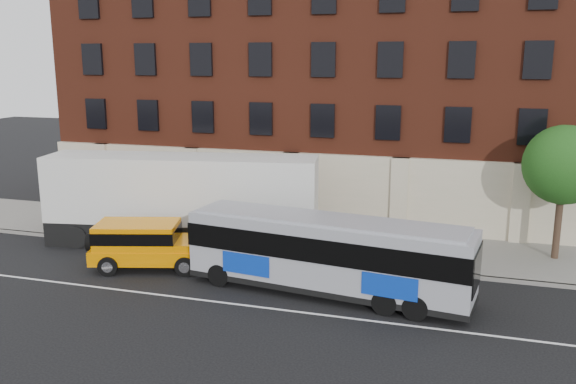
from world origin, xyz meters
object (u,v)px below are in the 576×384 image
(yellow_suv, at_px, (145,242))
(shipping_container, at_px, (182,201))
(sign_pole, at_px, (100,214))
(street_tree, at_px, (565,168))
(city_bus, at_px, (328,252))

(yellow_suv, xyz_separation_m, shipping_container, (-0.03, 3.77, 1.02))
(sign_pole, height_order, street_tree, street_tree)
(city_bus, bearing_deg, shipping_container, 152.69)
(street_tree, bearing_deg, city_bus, -143.38)
(street_tree, height_order, yellow_suv, street_tree)
(sign_pole, xyz_separation_m, shipping_container, (4.23, 0.84, 0.78))
(city_bus, distance_m, shipping_container, 9.61)
(street_tree, height_order, shipping_container, street_tree)
(street_tree, xyz_separation_m, yellow_suv, (-17.79, -6.26, -3.20))
(sign_pole, height_order, shipping_container, shipping_container)
(street_tree, distance_m, shipping_container, 18.12)
(street_tree, bearing_deg, yellow_suv, -160.60)
(sign_pole, bearing_deg, city_bus, -15.61)
(city_bus, xyz_separation_m, yellow_suv, (-8.50, 0.64, -0.53))
(street_tree, height_order, city_bus, street_tree)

